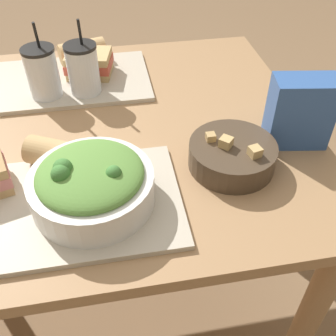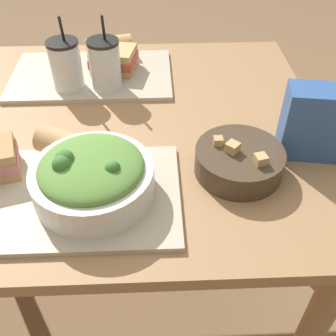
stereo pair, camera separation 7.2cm
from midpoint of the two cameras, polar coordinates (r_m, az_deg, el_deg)
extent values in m
plane|color=#846647|center=(1.53, -11.61, -17.86)|extent=(12.00, 12.00, 0.00)
cube|color=#A37A51|center=(0.98, -17.36, 4.18)|extent=(1.20, 0.88, 0.03)
cylinder|color=#A37A51|center=(1.10, 17.47, -20.90)|extent=(0.06, 0.06, 0.71)
cylinder|color=#A37A51|center=(1.55, 6.49, 4.11)|extent=(0.06, 0.06, 0.71)
cube|color=#BCB29E|center=(0.78, -17.53, -5.44)|extent=(0.45, 0.28, 0.01)
cube|color=#BCB29E|center=(1.16, -16.08, 11.98)|extent=(0.45, 0.28, 0.01)
cylinder|color=white|center=(0.75, -13.62, -3.00)|extent=(0.23, 0.23, 0.06)
ellipsoid|color=#5B8E3D|center=(0.72, -14.07, -0.98)|extent=(0.20, 0.20, 0.04)
sphere|color=#427F38|center=(0.71, -18.14, -0.99)|extent=(0.03, 0.03, 0.03)
sphere|color=#427F38|center=(0.72, -17.81, -0.17)|extent=(0.04, 0.04, 0.04)
sphere|color=#427F38|center=(0.69, -10.85, -0.88)|extent=(0.03, 0.03, 0.03)
cube|color=beige|center=(0.73, -15.20, -0.28)|extent=(0.05, 0.06, 0.01)
cube|color=beige|center=(0.73, -11.94, 0.53)|extent=(0.05, 0.03, 0.01)
cube|color=beige|center=(0.73, -14.13, 0.44)|extent=(0.06, 0.06, 0.01)
cylinder|color=#473828|center=(0.83, 6.85, 1.77)|extent=(0.18, 0.18, 0.06)
cylinder|color=#5B2D19|center=(0.81, 6.97, 2.89)|extent=(0.16, 0.16, 0.01)
cube|color=tan|center=(0.79, 9.98, 2.15)|extent=(0.03, 0.03, 0.02)
cube|color=tan|center=(0.82, 3.71, 4.32)|extent=(0.02, 0.02, 0.02)
cube|color=tan|center=(0.80, 5.88, 3.54)|extent=(0.03, 0.03, 0.02)
cylinder|color=tan|center=(0.83, -16.85, 1.52)|extent=(0.18, 0.13, 0.06)
cylinder|color=beige|center=(0.79, -11.75, 0.43)|extent=(0.03, 0.05, 0.06)
cube|color=tan|center=(1.17, -13.00, 13.54)|extent=(0.13, 0.12, 0.02)
cube|color=#C64C38|center=(1.16, -13.17, 14.49)|extent=(0.14, 0.12, 0.02)
cube|color=tan|center=(1.15, -13.35, 15.46)|extent=(0.13, 0.12, 0.02)
cylinder|color=tan|center=(1.23, -14.04, 16.08)|extent=(0.14, 0.09, 0.06)
cylinder|color=beige|center=(1.25, -11.13, 16.79)|extent=(0.02, 0.06, 0.06)
cylinder|color=silver|center=(1.08, -19.60, 12.69)|extent=(0.08, 0.08, 0.12)
cylinder|color=black|center=(1.08, -19.52, 12.38)|extent=(0.07, 0.07, 0.10)
cylinder|color=black|center=(1.05, -20.43, 15.73)|extent=(0.08, 0.08, 0.01)
cylinder|color=black|center=(1.03, -20.53, 17.38)|extent=(0.01, 0.02, 0.07)
cylinder|color=silver|center=(1.06, -14.14, 13.52)|extent=(0.08, 0.08, 0.12)
cylinder|color=#701E47|center=(1.07, -14.08, 13.19)|extent=(0.07, 0.07, 0.10)
cylinder|color=black|center=(1.03, -14.75, 16.63)|extent=(0.08, 0.08, 0.01)
cylinder|color=black|center=(1.02, -14.73, 18.31)|extent=(0.01, 0.02, 0.07)
cube|color=#335BA3|center=(0.89, 16.44, 7.72)|extent=(0.14, 0.09, 0.16)
camera|label=1|loc=(0.04, -92.87, -2.59)|focal=42.00mm
camera|label=2|loc=(0.04, 87.13, 2.59)|focal=42.00mm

